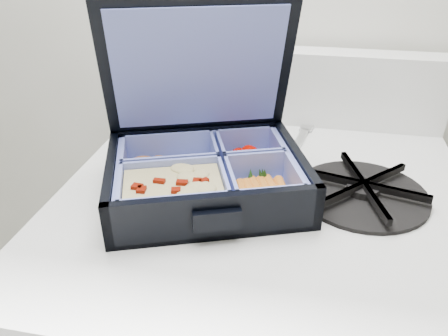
# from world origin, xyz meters

# --- Properties ---
(bento_box) EXTENTS (0.30, 0.27, 0.06)m
(bento_box) POSITION_xyz_m (0.14, 1.68, 0.85)
(bento_box) COLOR black
(bento_box) RESTS_ON stove
(burner_grate) EXTENTS (0.21, 0.21, 0.02)m
(burner_grate) POSITION_xyz_m (0.35, 1.72, 0.83)
(burner_grate) COLOR black
(burner_grate) RESTS_ON stove
(burner_grate_rear) EXTENTS (0.17, 0.17, 0.02)m
(burner_grate_rear) POSITION_xyz_m (0.07, 1.90, 0.83)
(burner_grate_rear) COLOR black
(burner_grate_rear) RESTS_ON stove
(fork) EXTENTS (0.06, 0.19, 0.01)m
(fork) POSITION_xyz_m (0.25, 1.83, 0.82)
(fork) COLOR silver
(fork) RESTS_ON stove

